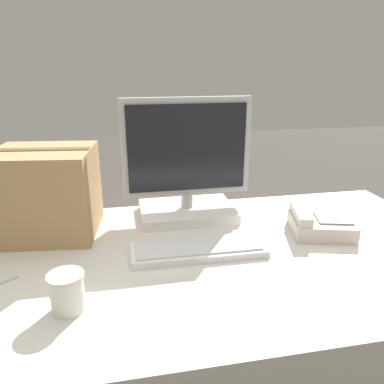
{
  "coord_description": "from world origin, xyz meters",
  "views": [
    {
      "loc": [
        -0.21,
        -1.01,
        1.28
      ],
      "look_at": [
        0.02,
        0.16,
        0.87
      ],
      "focal_mm": 35.0,
      "sensor_mm": 36.0,
      "label": 1
    }
  ],
  "objects": [
    {
      "name": "monitor",
      "position": [
        0.03,
        0.3,
        0.89
      ],
      "size": [
        0.47,
        0.25,
        0.45
      ],
      "color": "white",
      "rests_on": "office_desk"
    },
    {
      "name": "paper_cup_left",
      "position": [
        -0.35,
        -0.21,
        0.77
      ],
      "size": [
        0.09,
        0.09,
        0.1
      ],
      "color": "white",
      "rests_on": "office_desk"
    },
    {
      "name": "cardboard_box",
      "position": [
        -0.46,
        0.26,
        0.87
      ],
      "size": [
        0.35,
        0.32,
        0.3
      ],
      "rotation": [
        0.0,
        0.0,
        -0.12
      ],
      "color": "tan",
      "rests_on": "office_desk"
    },
    {
      "name": "keyboard",
      "position": [
        0.01,
        0.01,
        0.73
      ],
      "size": [
        0.42,
        0.15,
        0.03
      ],
      "rotation": [
        0.0,
        0.0,
        -0.01
      ],
      "color": "silver",
      "rests_on": "office_desk"
    },
    {
      "name": "office_desk",
      "position": [
        0.0,
        0.0,
        0.36
      ],
      "size": [
        1.8,
        0.9,
        0.72
      ],
      "color": "beige",
      "rests_on": "ground_plane"
    },
    {
      "name": "desk_phone",
      "position": [
        0.45,
        0.07,
        0.75
      ],
      "size": [
        0.24,
        0.23,
        0.08
      ],
      "rotation": [
        0.0,
        0.0,
        -0.26
      ],
      "color": "beige",
      "rests_on": "office_desk"
    }
  ]
}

